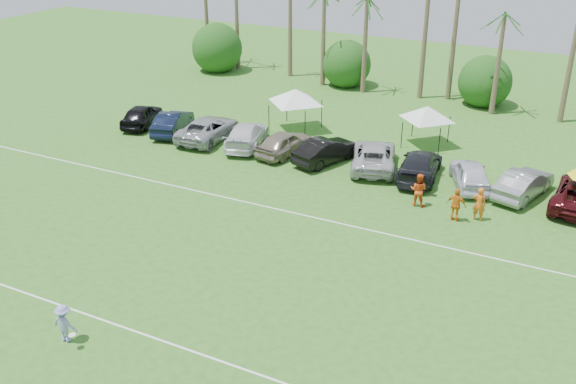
% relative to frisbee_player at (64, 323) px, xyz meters
% --- Properties ---
extents(ground, '(120.00, 120.00, 0.00)m').
position_rel_frisbee_player_xyz_m(ground, '(2.20, -0.38, -0.81)').
color(ground, '#33691F').
rests_on(ground, ground).
extents(field_lines, '(80.00, 12.10, 0.01)m').
position_rel_frisbee_player_xyz_m(field_lines, '(2.20, 7.62, -0.80)').
color(field_lines, white).
rests_on(field_lines, ground).
extents(palm_tree_4, '(2.40, 2.40, 8.90)m').
position_rel_frisbee_player_xyz_m(palm_tree_4, '(-1.80, 37.62, 6.67)').
color(palm_tree_4, brown).
rests_on(palm_tree_4, ground).
extents(bush_tree_0, '(4.00, 4.00, 4.00)m').
position_rel_frisbee_player_xyz_m(bush_tree_0, '(-16.80, 38.62, 0.99)').
color(bush_tree_0, brown).
rests_on(bush_tree_0, ground).
extents(bush_tree_1, '(4.00, 4.00, 4.00)m').
position_rel_frisbee_player_xyz_m(bush_tree_1, '(-3.80, 38.62, 0.99)').
color(bush_tree_1, brown).
rests_on(bush_tree_1, ground).
extents(bush_tree_2, '(4.00, 4.00, 4.00)m').
position_rel_frisbee_player_xyz_m(bush_tree_2, '(8.20, 38.62, 0.99)').
color(bush_tree_2, brown).
rests_on(bush_tree_2, ground).
extents(sideline_player_a, '(0.69, 0.46, 1.86)m').
position_rel_frisbee_player_xyz_m(sideline_player_a, '(12.03, 17.24, 0.13)').
color(sideline_player_a, orange).
rests_on(sideline_player_a, ground).
extents(sideline_player_b, '(0.92, 0.72, 1.88)m').
position_rel_frisbee_player_xyz_m(sideline_player_b, '(8.71, 17.50, 0.13)').
color(sideline_player_b, '#DE4D18').
rests_on(sideline_player_b, ground).
extents(sideline_player_c, '(1.12, 0.57, 1.83)m').
position_rel_frisbee_player_xyz_m(sideline_player_c, '(10.99, 16.62, 0.11)').
color(sideline_player_c, orange).
rests_on(sideline_player_c, ground).
extents(canopy_tent_left, '(4.38, 4.38, 3.55)m').
position_rel_frisbee_player_xyz_m(canopy_tent_left, '(-2.69, 25.62, 2.23)').
color(canopy_tent_left, black).
rests_on(canopy_tent_left, ground).
extents(canopy_tent_right, '(3.94, 3.94, 3.20)m').
position_rel_frisbee_player_xyz_m(canopy_tent_right, '(6.52, 26.82, 1.93)').
color(canopy_tent_right, black).
rests_on(canopy_tent_right, ground).
extents(frisbee_player, '(1.25, 0.71, 1.61)m').
position_rel_frisbee_player_xyz_m(frisbee_player, '(0.00, 0.00, 0.00)').
color(frisbee_player, '#9294CF').
rests_on(frisbee_player, ground).
extents(parked_car_0, '(3.06, 4.96, 1.58)m').
position_rel_frisbee_player_xyz_m(parked_car_0, '(-13.24, 21.42, -0.02)').
color(parked_car_0, black).
rests_on(parked_car_0, ground).
extents(parked_car_1, '(2.92, 5.06, 1.58)m').
position_rel_frisbee_player_xyz_m(parked_car_1, '(-10.25, 21.11, -0.02)').
color(parked_car_1, black).
rests_on(parked_car_1, ground).
extents(parked_car_2, '(2.98, 5.83, 1.58)m').
position_rel_frisbee_player_xyz_m(parked_car_2, '(-7.25, 21.11, -0.02)').
color(parked_car_2, '#9FA0A3').
rests_on(parked_car_2, ground).
extents(parked_car_3, '(3.67, 5.83, 1.58)m').
position_rel_frisbee_player_xyz_m(parked_car_3, '(-4.26, 21.22, -0.02)').
color(parked_car_3, white).
rests_on(parked_car_3, ground).
extents(parked_car_4, '(2.56, 4.86, 1.58)m').
position_rel_frisbee_player_xyz_m(parked_car_4, '(-1.27, 21.00, -0.02)').
color(parked_car_4, gray).
rests_on(parked_car_4, ground).
extents(parked_car_5, '(3.19, 5.06, 1.58)m').
position_rel_frisbee_player_xyz_m(parked_car_5, '(1.73, 21.00, -0.02)').
color(parked_car_5, black).
rests_on(parked_car_5, ground).
extents(parked_car_6, '(4.22, 6.20, 1.58)m').
position_rel_frisbee_player_xyz_m(parked_car_6, '(4.72, 21.51, -0.02)').
color(parked_car_6, '#B7B7B8').
rests_on(parked_car_6, ground).
extents(parked_car_7, '(2.83, 5.65, 1.58)m').
position_rel_frisbee_player_xyz_m(parked_car_7, '(7.71, 21.25, -0.02)').
color(parked_car_7, black).
rests_on(parked_car_7, ground).
extents(parked_car_8, '(3.44, 4.98, 1.58)m').
position_rel_frisbee_player_xyz_m(parked_car_8, '(10.70, 21.33, -0.02)').
color(parked_car_8, silver).
rests_on(parked_car_8, ground).
extents(parked_car_9, '(2.93, 5.06, 1.58)m').
position_rel_frisbee_player_xyz_m(parked_car_9, '(13.70, 21.29, -0.02)').
color(parked_car_9, gray).
rests_on(parked_car_9, ground).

